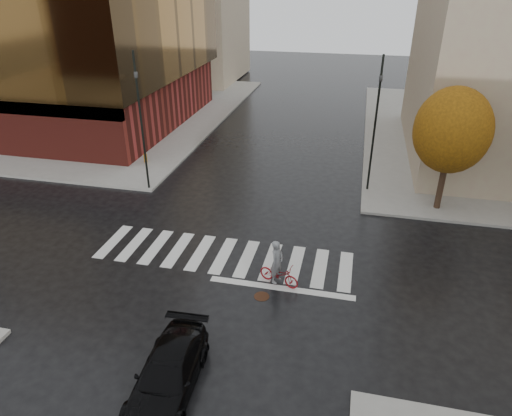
% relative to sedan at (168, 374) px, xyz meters
% --- Properties ---
extents(ground, '(120.00, 120.00, 0.00)m').
position_rel_sedan_xyz_m(ground, '(-0.50, 7.03, -0.62)').
color(ground, black).
rests_on(ground, ground).
extents(sidewalk_nw, '(30.00, 30.00, 0.15)m').
position_rel_sedan_xyz_m(sidewalk_nw, '(-21.50, 28.03, -0.55)').
color(sidewalk_nw, gray).
rests_on(sidewalk_nw, ground).
extents(crosswalk, '(12.00, 3.00, 0.01)m').
position_rel_sedan_xyz_m(crosswalk, '(-0.50, 7.53, -0.62)').
color(crosswalk, silver).
rests_on(crosswalk, ground).
extents(office_glass, '(27.00, 19.00, 16.00)m').
position_rel_sedan_xyz_m(office_glass, '(-22.50, 25.02, 7.65)').
color(office_glass, maroon).
rests_on(office_glass, sidewalk_nw).
extents(tree_ne_a, '(3.80, 3.80, 6.50)m').
position_rel_sedan_xyz_m(tree_ne_a, '(9.50, 14.43, 3.83)').
color(tree_ne_a, black).
rests_on(tree_ne_a, sidewalk_ne).
extents(sedan, '(1.96, 4.39, 1.25)m').
position_rel_sedan_xyz_m(sedan, '(0.00, 0.00, 0.00)').
color(sedan, black).
rests_on(sedan, ground).
extents(cyclist, '(1.87, 1.15, 2.01)m').
position_rel_sedan_xyz_m(cyclist, '(2.30, 6.03, 0.06)').
color(cyclist, maroon).
rests_on(cyclist, ground).
extents(traffic_light_nw, '(0.20, 0.16, 7.77)m').
position_rel_sedan_xyz_m(traffic_light_nw, '(-6.80, 13.33, 4.00)').
color(traffic_light_nw, black).
rests_on(traffic_light_nw, sidewalk_nw).
extents(traffic_light_ne, '(0.21, 0.23, 7.60)m').
position_rel_sedan_xyz_m(traffic_light_ne, '(5.80, 16.03, 3.89)').
color(traffic_light_ne, black).
rests_on(traffic_light_ne, sidewalk_ne).
extents(fire_hydrant, '(0.23, 0.23, 0.65)m').
position_rel_sedan_xyz_m(fire_hydrant, '(-8.72, 17.03, -0.12)').
color(fire_hydrant, '#BC810B').
rests_on(fire_hydrant, sidewalk_nw).
extents(manhole, '(0.71, 0.71, 0.01)m').
position_rel_sedan_xyz_m(manhole, '(1.83, 5.03, -0.62)').
color(manhole, '#3F2516').
rests_on(manhole, ground).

